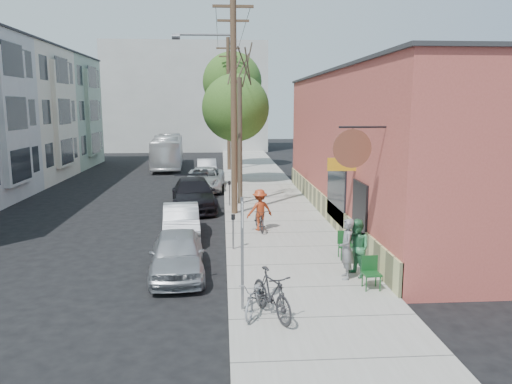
{
  "coord_description": "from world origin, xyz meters",
  "views": [
    {
      "loc": [
        1.88,
        -17.0,
        5.09
      ],
      "look_at": [
        3.31,
        3.64,
        1.5
      ],
      "focal_mm": 35.0,
      "sensor_mm": 36.0,
      "label": 1
    }
  ],
  "objects": [
    {
      "name": "tree_leafy_far",
      "position": [
        2.8,
        24.22,
        6.99
      ],
      "size": [
        4.77,
        4.77,
        9.23
      ],
      "color": "#44392C",
      "rests_on": "sidewalk"
    },
    {
      "name": "sidewalk",
      "position": [
        4.25,
        11.0,
        0.07
      ],
      "size": [
        4.5,
        58.0,
        0.15
      ],
      "primitive_type": "cube",
      "color": "#9C9A91",
      "rests_on": "ground"
    },
    {
      "name": "tree_leafy_mid",
      "position": [
        2.8,
        15.1,
        4.95
      ],
      "size": [
        4.28,
        4.28,
        6.95
      ],
      "color": "#44392C",
      "rests_on": "sidewalk"
    },
    {
      "name": "ground",
      "position": [
        0.0,
        0.0,
        0.0
      ],
      "size": [
        120.0,
        120.0,
        0.0
      ],
      "primitive_type": "plane",
      "color": "black"
    },
    {
      "name": "patron_green",
      "position": [
        5.77,
        -3.24,
        1.0
      ],
      "size": [
        0.9,
        1.01,
        1.71
      ],
      "primitive_type": "imported",
      "rotation": [
        0.0,
        0.0,
        -1.2
      ],
      "color": "#307A4C",
      "rests_on": "sidewalk"
    },
    {
      "name": "patio_chair_b",
      "position": [
        5.91,
        -4.28,
        0.59
      ],
      "size": [
        0.54,
        0.54,
        0.88
      ],
      "primitive_type": null,
      "rotation": [
        0.0,
        0.0,
        0.07
      ],
      "color": "#12431B",
      "rests_on": "sidewalk"
    },
    {
      "name": "parking_meter_near",
      "position": [
        2.25,
        -0.17,
        0.98
      ],
      "size": [
        0.14,
        0.14,
        1.24
      ],
      "color": "slate",
      "rests_on": "sidewalk"
    },
    {
      "name": "parked_bike_a",
      "position": [
        3.02,
        -5.9,
        0.72
      ],
      "size": [
        1.21,
        1.96,
        1.14
      ],
      "primitive_type": "imported",
      "rotation": [
        0.0,
        0.0,
        0.39
      ],
      "color": "black",
      "rests_on": "sidewalk"
    },
    {
      "name": "utility_pole_near",
      "position": [
        2.39,
        5.74,
        5.41
      ],
      "size": [
        3.57,
        0.28,
        10.0
      ],
      "color": "#503A28",
      "rests_on": "sidewalk"
    },
    {
      "name": "end_cap_building",
      "position": [
        -2.0,
        42.0,
        6.0
      ],
      "size": [
        18.0,
        8.0,
        12.0
      ],
      "primitive_type": "cube",
      "color": "#B4B3AF",
      "rests_on": "ground"
    },
    {
      "name": "bus",
      "position": [
        -2.59,
        24.74,
        1.34
      ],
      "size": [
        2.81,
        9.75,
        2.68
      ],
      "primitive_type": "imported",
      "rotation": [
        0.0,
        0.0,
        0.06
      ],
      "color": "white",
      "rests_on": "ground"
    },
    {
      "name": "car_1",
      "position": [
        0.27,
        2.07,
        0.64
      ],
      "size": [
        1.7,
        4.0,
        1.28
      ],
      "primitive_type": "imported",
      "rotation": [
        0.0,
        0.0,
        0.09
      ],
      "color": "#AAAEB2",
      "rests_on": "ground"
    },
    {
      "name": "cyclist_bike",
      "position": [
        3.37,
        2.45,
        0.59
      ],
      "size": [
        0.75,
        1.71,
        0.87
      ],
      "primitive_type": "imported",
      "rotation": [
        0.0,
        0.0,
        0.11
      ],
      "color": "black",
      "rests_on": "sidewalk"
    },
    {
      "name": "cafe_building",
      "position": [
        8.99,
        4.99,
        3.3
      ],
      "size": [
        6.6,
        20.2,
        6.61
      ],
      "color": "#AF4A40",
      "rests_on": "ground"
    },
    {
      "name": "car_3",
      "position": [
        0.8,
        13.12,
        0.69
      ],
      "size": [
        2.56,
        5.07,
        1.37
      ],
      "primitive_type": "imported",
      "rotation": [
        0.0,
        0.0,
        -0.06
      ],
      "color": "silver",
      "rests_on": "ground"
    },
    {
      "name": "car_0",
      "position": [
        0.5,
        -2.36,
        0.67
      ],
      "size": [
        1.86,
        4.06,
        1.35
      ],
      "primitive_type": "imported",
      "rotation": [
        0.0,
        0.0,
        0.07
      ],
      "color": "#A6A8AE",
      "rests_on": "ground"
    },
    {
      "name": "utility_pole_far",
      "position": [
        2.45,
        21.84,
        5.34
      ],
      "size": [
        1.8,
        0.28,
        10.0
      ],
      "color": "#503A28",
      "rests_on": "sidewalk"
    },
    {
      "name": "parking_meter_far",
      "position": [
        2.25,
        7.54,
        0.98
      ],
      "size": [
        0.14,
        0.14,
        1.24
      ],
      "color": "slate",
      "rests_on": "sidewalk"
    },
    {
      "name": "cyclist",
      "position": [
        3.37,
        2.45,
        0.98
      ],
      "size": [
        1.22,
        0.95,
        1.66
      ],
      "primitive_type": "imported",
      "rotation": [
        0.0,
        0.0,
        3.49
      ],
      "color": "#9E3417",
      "rests_on": "sidewalk"
    },
    {
      "name": "parked_bike_b",
      "position": [
        2.65,
        -5.68,
        0.57
      ],
      "size": [
        1.05,
        1.7,
        0.84
      ],
      "primitive_type": "imported",
      "rotation": [
        0.0,
        0.0,
        -0.33
      ],
      "color": "slate",
      "rests_on": "sidewalk"
    },
    {
      "name": "sign_post",
      "position": [
        2.35,
        -5.39,
        1.83
      ],
      "size": [
        0.07,
        0.45,
        2.8
      ],
      "color": "slate",
      "rests_on": "sidewalk"
    },
    {
      "name": "patio_chair_a",
      "position": [
        5.89,
        -1.53,
        0.59
      ],
      "size": [
        0.59,
        0.59,
        0.88
      ],
      "primitive_type": null,
      "rotation": [
        0.0,
        0.0,
        -0.21
      ],
      "color": "#12431B",
      "rests_on": "sidewalk"
    },
    {
      "name": "patron_grey",
      "position": [
        5.44,
        -3.38,
        1.03
      ],
      "size": [
        0.48,
        0.68,
        1.77
      ],
      "primitive_type": "imported",
      "rotation": [
        0.0,
        0.0,
        -1.66
      ],
      "color": "slate",
      "rests_on": "sidewalk"
    },
    {
      "name": "car_4",
      "position": [
        0.8,
        18.84,
        0.64
      ],
      "size": [
        1.52,
        3.94,
        1.28
      ],
      "primitive_type": "imported",
      "rotation": [
        0.0,
        0.0,
        0.04
      ],
      "color": "#A9ABB1",
      "rests_on": "ground"
    },
    {
      "name": "car_2",
      "position": [
        0.46,
        7.57,
        0.75
      ],
      "size": [
        2.61,
        5.35,
        1.5
      ],
      "primitive_type": "imported",
      "rotation": [
        0.0,
        0.0,
        0.1
      ],
      "color": "black",
      "rests_on": "ground"
    },
    {
      "name": "tree_bare",
      "position": [
        2.8,
        8.1,
        3.31
      ],
      "size": [
        0.24,
        0.24,
        6.32
      ],
      "color": "#44392C",
      "rests_on": "sidewalk"
    }
  ]
}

